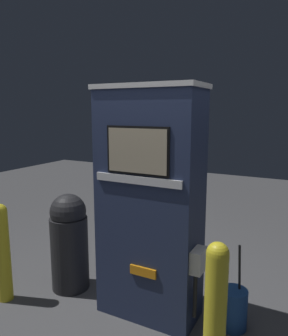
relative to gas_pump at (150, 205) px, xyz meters
name	(u,v)px	position (x,y,z in m)	size (l,w,h in m)	color
ground_plane	(138,325)	(0.00, -0.21, -1.02)	(14.00, 14.00, 0.00)	#4C4C4F
gas_pump	(150,205)	(0.00, 0.00, 0.00)	(0.98, 0.46, 2.03)	#232D4C
safety_bollard	(215,309)	(0.73, -0.47, -0.50)	(0.15, 0.15, 0.99)	yellow
trash_bin	(69,241)	(-0.92, 0.00, -0.51)	(0.38, 0.38, 1.00)	#232326
safety_bollard_far	(2,250)	(-1.34, -0.48, -0.51)	(0.14, 0.14, 0.96)	yellow
squeegee_bucket	(233,308)	(0.72, 0.14, -0.85)	(0.23, 0.23, 0.77)	#1E478C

